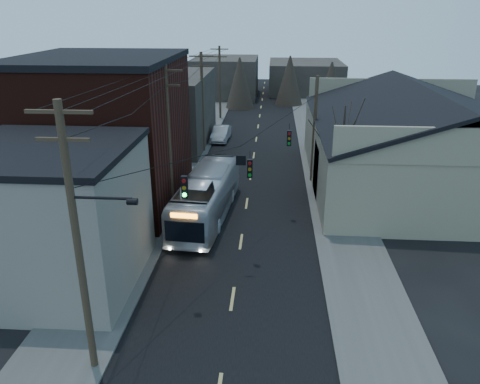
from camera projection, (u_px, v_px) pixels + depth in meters
The scene contains 13 objects.
road_surface at pixel (253, 162), 43.12m from camera, with size 9.00×110.00×0.02m, color black.
sidewalk_left at pixel (183, 160), 43.53m from camera, with size 4.00×110.00×0.12m, color #474744.
sidewalk_right at pixel (324, 163), 42.67m from camera, with size 4.00×110.00×0.12m, color #474744.
building_clapboard at pixel (51, 219), 22.93m from camera, with size 8.00×8.00×7.00m, color slate.
building_brick at pixel (104, 134), 32.67m from camera, with size 10.00×12.00×10.00m, color black.
building_left_far at pixel (164, 110), 48.05m from camera, with size 9.00×14.00×7.00m, color #302B26.
warehouse at pixel (416, 152), 36.64m from camera, with size 16.16×20.60×7.73m.
building_far_left at pixel (226, 77), 74.94m from camera, with size 10.00×12.00×6.00m, color #302B26.
building_far_right at pixel (305, 77), 78.91m from camera, with size 12.00×14.00×5.00m, color #302B26.
bare_tree at pixel (341, 158), 32.09m from camera, with size 0.40×0.40×7.20m, color black.
utility_lines at pixel (210, 123), 36.08m from camera, with size 11.24×45.28×10.50m.
bus at pixel (206, 196), 30.97m from camera, with size 2.61×11.15×3.11m, color #B0B5BC.
parked_car at pixel (221, 134), 49.86m from camera, with size 1.62×4.64×1.53m, color #A5A7AD.
Camera 1 is at (1.73, -11.16, 13.09)m, focal length 35.00 mm.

